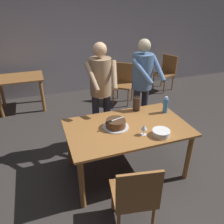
# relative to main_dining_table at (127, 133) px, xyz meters

# --- Properties ---
(ground_plane) EXTENTS (14.00, 14.00, 0.00)m
(ground_plane) POSITION_rel_main_dining_table_xyz_m (0.00, 0.00, -0.65)
(ground_plane) COLOR #383330
(back_wall) EXTENTS (10.00, 0.12, 2.70)m
(back_wall) POSITION_rel_main_dining_table_xyz_m (0.00, 3.34, 0.70)
(back_wall) COLOR #ADA8B2
(back_wall) RESTS_ON ground_plane
(main_dining_table) EXTENTS (1.60, 0.97, 0.75)m
(main_dining_table) POSITION_rel_main_dining_table_xyz_m (0.00, 0.00, 0.00)
(main_dining_table) COLOR #9E6633
(main_dining_table) RESTS_ON ground_plane
(cake_on_platter) EXTENTS (0.34, 0.34, 0.11)m
(cake_on_platter) POSITION_rel_main_dining_table_xyz_m (-0.15, 0.04, 0.15)
(cake_on_platter) COLOR silver
(cake_on_platter) RESTS_ON main_dining_table
(cake_knife) EXTENTS (0.27, 0.09, 0.02)m
(cake_knife) POSITION_rel_main_dining_table_xyz_m (-0.22, 0.02, 0.22)
(cake_knife) COLOR silver
(cake_knife) RESTS_ON cake_on_platter
(plate_stack) EXTENTS (0.22, 0.22, 0.07)m
(plate_stack) POSITION_rel_main_dining_table_xyz_m (0.31, -0.33, 0.14)
(plate_stack) COLOR white
(plate_stack) RESTS_ON main_dining_table
(wine_glass_near) EXTENTS (0.08, 0.08, 0.14)m
(wine_glass_near) POSITION_rel_main_dining_table_xyz_m (0.12, -0.24, 0.20)
(wine_glass_near) COLOR silver
(wine_glass_near) RESTS_ON main_dining_table
(water_bottle) EXTENTS (0.07, 0.07, 0.25)m
(water_bottle) POSITION_rel_main_dining_table_xyz_m (0.68, 0.19, 0.22)
(water_bottle) COLOR #387AC6
(water_bottle) RESTS_ON main_dining_table
(hurricane_lamp) EXTENTS (0.11, 0.11, 0.21)m
(hurricane_lamp) POSITION_rel_main_dining_table_xyz_m (0.31, 0.39, 0.21)
(hurricane_lamp) COLOR black
(hurricane_lamp) RESTS_ON main_dining_table
(person_cutting_cake) EXTENTS (0.47, 0.56, 1.72)m
(person_cutting_cake) POSITION_rel_main_dining_table_xyz_m (-0.15, 0.70, 0.43)
(person_cutting_cake) COLOR #2D2D38
(person_cutting_cake) RESTS_ON ground_plane
(person_standing_beside) EXTENTS (0.46, 0.57, 1.72)m
(person_standing_beside) POSITION_rel_main_dining_table_xyz_m (0.55, 0.73, 0.43)
(person_standing_beside) COLOR #2D2D38
(person_standing_beside) RESTS_ON ground_plane
(chair_near_side) EXTENTS (0.51, 0.51, 0.90)m
(chair_near_side) POSITION_rel_main_dining_table_xyz_m (-0.27, -0.86, -0.16)
(chair_near_side) COLOR #9E6633
(chair_near_side) RESTS_ON ground_plane
(background_table) EXTENTS (1.00, 0.70, 0.74)m
(background_table) POSITION_rel_main_dining_table_xyz_m (-1.40, 2.64, -0.07)
(background_table) COLOR #9E6633
(background_table) RESTS_ON ground_plane
(background_chair_0) EXTENTS (0.62, 0.62, 0.90)m
(background_chair_0) POSITION_rel_main_dining_table_xyz_m (0.88, 2.27, -0.16)
(background_chair_0) COLOR #9E6633
(background_chair_0) RESTS_ON ground_plane
(background_chair_2) EXTENTS (0.57, 0.57, 0.90)m
(background_chair_2) POSITION_rel_main_dining_table_xyz_m (2.23, 2.64, -0.16)
(background_chair_2) COLOR #9E6633
(background_chair_2) RESTS_ON ground_plane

